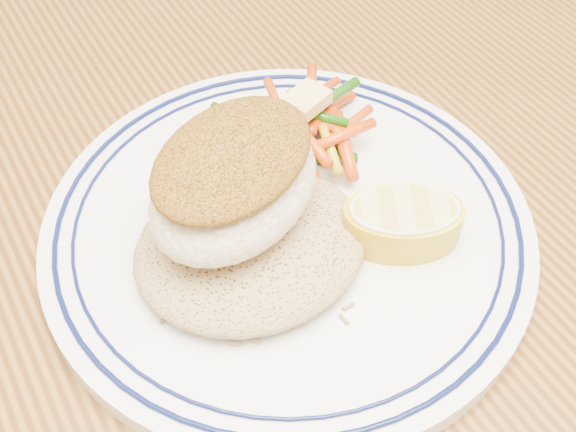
{
  "coord_description": "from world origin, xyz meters",
  "views": [
    {
      "loc": [
        -0.11,
        -0.22,
        1.09
      ],
      "look_at": [
        0.03,
        0.02,
        0.77
      ],
      "focal_mm": 45.0,
      "sensor_mm": 36.0,
      "label": 1
    }
  ],
  "objects_px": {
    "dining_table": "(265,362)",
    "plate": "(288,227)",
    "vegetable_pile": "(301,129)",
    "lemon_wedge": "(403,221)",
    "rice_pilaf": "(251,241)",
    "fish_fillet": "(234,180)"
  },
  "relations": [
    {
      "from": "plate",
      "to": "lemon_wedge",
      "type": "bearing_deg",
      "value": -40.64
    },
    {
      "from": "plate",
      "to": "lemon_wedge",
      "type": "xyz_separation_m",
      "value": [
        0.05,
        -0.04,
        0.02
      ]
    },
    {
      "from": "rice_pilaf",
      "to": "dining_table",
      "type": "bearing_deg",
      "value": -80.46
    },
    {
      "from": "dining_table",
      "to": "vegetable_pile",
      "type": "height_order",
      "value": "vegetable_pile"
    },
    {
      "from": "dining_table",
      "to": "vegetable_pile",
      "type": "bearing_deg",
      "value": 45.94
    },
    {
      "from": "plate",
      "to": "lemon_wedge",
      "type": "relative_size",
      "value": 3.43
    },
    {
      "from": "fish_fillet",
      "to": "lemon_wedge",
      "type": "bearing_deg",
      "value": -30.5
    },
    {
      "from": "vegetable_pile",
      "to": "lemon_wedge",
      "type": "bearing_deg",
      "value": -84.19
    },
    {
      "from": "rice_pilaf",
      "to": "lemon_wedge",
      "type": "xyz_separation_m",
      "value": [
        0.08,
        -0.03,
        0.0
      ]
    },
    {
      "from": "fish_fillet",
      "to": "vegetable_pile",
      "type": "distance_m",
      "value": 0.09
    },
    {
      "from": "rice_pilaf",
      "to": "fish_fillet",
      "type": "height_order",
      "value": "fish_fillet"
    },
    {
      "from": "dining_table",
      "to": "vegetable_pile",
      "type": "relative_size",
      "value": 13.81
    },
    {
      "from": "dining_table",
      "to": "rice_pilaf",
      "type": "xyz_separation_m",
      "value": [
        -0.0,
        0.01,
        0.12
      ]
    },
    {
      "from": "dining_table",
      "to": "lemon_wedge",
      "type": "distance_m",
      "value": 0.15
    },
    {
      "from": "dining_table",
      "to": "plate",
      "type": "xyz_separation_m",
      "value": [
        0.03,
        0.02,
        0.11
      ]
    },
    {
      "from": "rice_pilaf",
      "to": "vegetable_pile",
      "type": "height_order",
      "value": "vegetable_pile"
    },
    {
      "from": "dining_table",
      "to": "plate",
      "type": "distance_m",
      "value": 0.11
    },
    {
      "from": "dining_table",
      "to": "lemon_wedge",
      "type": "xyz_separation_m",
      "value": [
        0.08,
        -0.02,
        0.13
      ]
    },
    {
      "from": "rice_pilaf",
      "to": "fish_fillet",
      "type": "relative_size",
      "value": 1.0
    },
    {
      "from": "plate",
      "to": "rice_pilaf",
      "type": "height_order",
      "value": "rice_pilaf"
    },
    {
      "from": "fish_fillet",
      "to": "vegetable_pile",
      "type": "height_order",
      "value": "fish_fillet"
    },
    {
      "from": "plate",
      "to": "vegetable_pile",
      "type": "distance_m",
      "value": 0.07
    }
  ]
}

